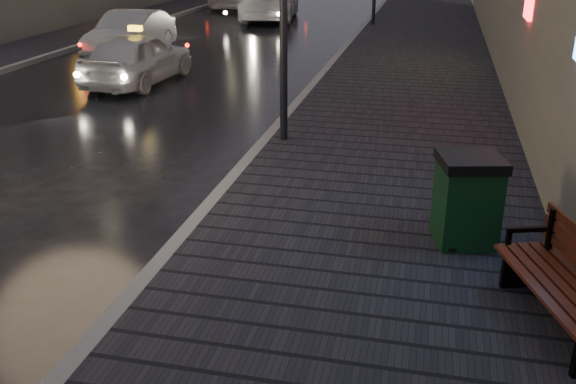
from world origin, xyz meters
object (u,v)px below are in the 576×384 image
car_left_mid (131,34)px  taxi_near (138,58)px  trash_bin (467,199)px  bench (570,284)px  taxi_mid (270,1)px

car_left_mid → taxi_near: bearing=-64.0°
trash_bin → taxi_near: size_ratio=0.28×
bench → car_left_mid: 17.06m
bench → taxi_near: taxi_near is taller
trash_bin → taxi_near: taxi_near is taller
car_left_mid → taxi_mid: bearing=75.9°
trash_bin → taxi_mid: taxi_mid is taller
trash_bin → car_left_mid: size_ratio=0.27×
taxi_near → trash_bin: bearing=138.2°
taxi_near → taxi_mid: taxi_mid is taller
taxi_near → taxi_mid: size_ratio=0.72×
bench → car_left_mid: (-10.88, 13.14, 0.08)m
taxi_near → car_left_mid: car_left_mid is taller
taxi_mid → trash_bin: bearing=103.1°
trash_bin → taxi_mid: (-7.92, 21.11, 0.08)m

